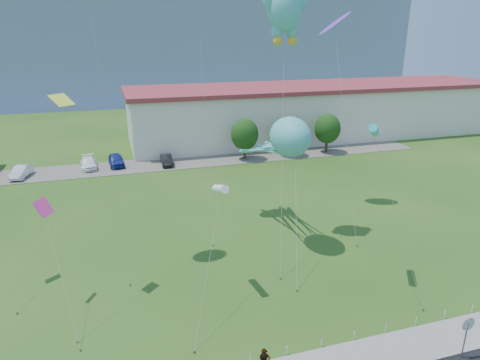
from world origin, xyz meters
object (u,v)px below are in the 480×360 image
(stop_sign, at_px, (467,328))
(parked_car_white, at_px, (89,163))
(parked_car_blue, at_px, (116,160))
(teddy_bear_kite, at_px, (285,4))
(parked_car_silver, at_px, (21,172))
(octopus_kite, at_px, (283,143))
(warehouse, at_px, (320,110))
(parked_car_black, at_px, (166,160))

(stop_sign, bearing_deg, parked_car_white, 115.48)
(parked_car_blue, relative_size, teddy_bear_kite, 0.21)
(parked_car_silver, height_order, octopus_kite, octopus_kite)
(warehouse, bearing_deg, parked_car_silver, -167.47)
(parked_car_silver, relative_size, octopus_kite, 0.30)
(parked_car_white, relative_size, teddy_bear_kite, 0.22)
(stop_sign, relative_size, teddy_bear_kite, 0.12)
(parked_car_white, xyz_separation_m, teddy_bear_kite, (15.85, -23.14, 17.16))
(stop_sign, bearing_deg, parked_car_silver, 124.43)
(octopus_kite, relative_size, teddy_bear_kite, 0.66)
(parked_car_white, distance_m, parked_car_blue, 3.30)
(parked_car_silver, relative_size, parked_car_white, 0.90)
(parked_car_silver, height_order, parked_car_black, parked_car_silver)
(parked_car_white, height_order, parked_car_black, parked_car_white)
(warehouse, distance_m, octopus_kite, 38.48)
(parked_car_black, height_order, octopus_kite, octopus_kite)
(warehouse, relative_size, parked_car_white, 13.65)
(teddy_bear_kite, bearing_deg, octopus_kite, -106.53)
(warehouse, relative_size, octopus_kite, 4.50)
(parked_car_silver, xyz_separation_m, teddy_bear_kite, (23.21, -21.64, 17.14))
(parked_car_white, bearing_deg, octopus_kite, -61.50)
(stop_sign, relative_size, parked_car_blue, 0.58)
(parked_car_black, bearing_deg, octopus_kite, -73.35)
(parked_car_white, bearing_deg, teddy_bear_kite, -59.36)
(stop_sign, relative_size, parked_car_white, 0.56)
(warehouse, xyz_separation_m, stop_sign, (-16.50, -48.21, -2.26))
(stop_sign, relative_size, parked_car_black, 0.66)
(parked_car_white, relative_size, octopus_kite, 0.33)
(parked_car_white, bearing_deg, parked_car_black, -12.67)
(parked_car_white, height_order, octopus_kite, octopus_kite)
(parked_car_blue, bearing_deg, parked_car_white, 177.12)
(parked_car_silver, relative_size, parked_car_black, 1.05)
(parked_car_silver, bearing_deg, octopus_kite, -32.40)
(warehouse, relative_size, parked_car_silver, 15.18)
(warehouse, relative_size, parked_car_blue, 14.13)
(stop_sign, bearing_deg, parked_car_black, 104.14)
(stop_sign, distance_m, parked_car_blue, 43.20)
(parked_car_white, bearing_deg, warehouse, 8.99)
(warehouse, distance_m, stop_sign, 51.00)
(stop_sign, height_order, parked_car_blue, stop_sign)
(parked_car_white, height_order, teddy_bear_kite, teddy_bear_kite)
(octopus_kite, bearing_deg, parked_car_white, 122.26)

